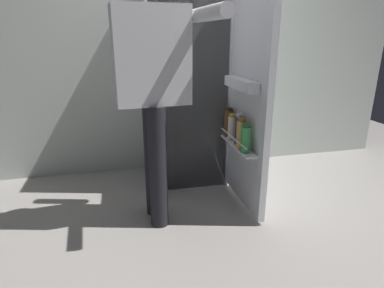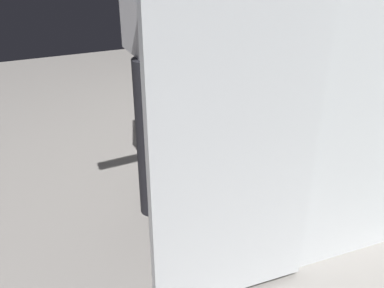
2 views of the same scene
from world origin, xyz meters
name	(u,v)px [view 1 (image 1 of 2)]	position (x,y,z in m)	size (l,w,h in m)	color
ground_plane	(198,204)	(0.00, 0.00, 0.00)	(6.53, 6.53, 0.00)	gray
kitchen_wall	(175,24)	(0.00, 0.87, 1.34)	(4.40, 0.10, 2.68)	beige
refrigerator	(188,85)	(0.03, 0.49, 0.85)	(0.69, 1.21, 1.71)	silver
person	(154,76)	(-0.32, -0.12, 1.00)	(0.59, 0.75, 1.65)	black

